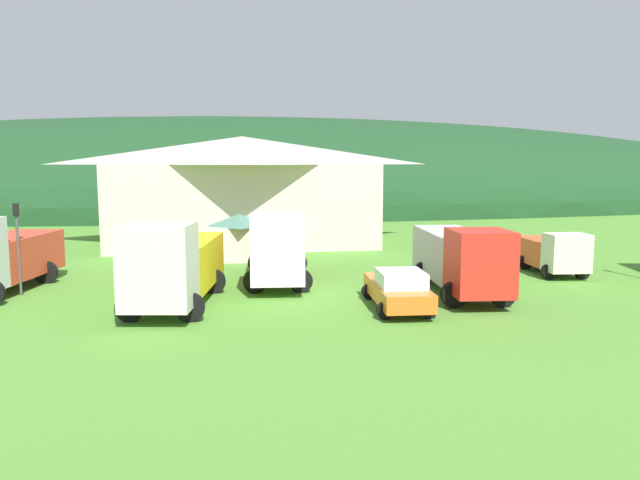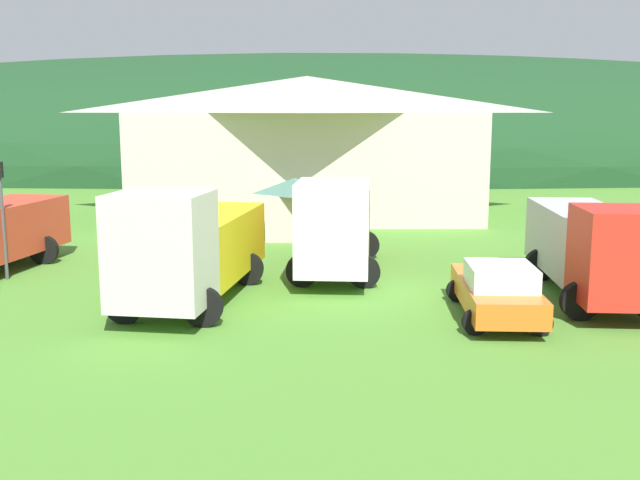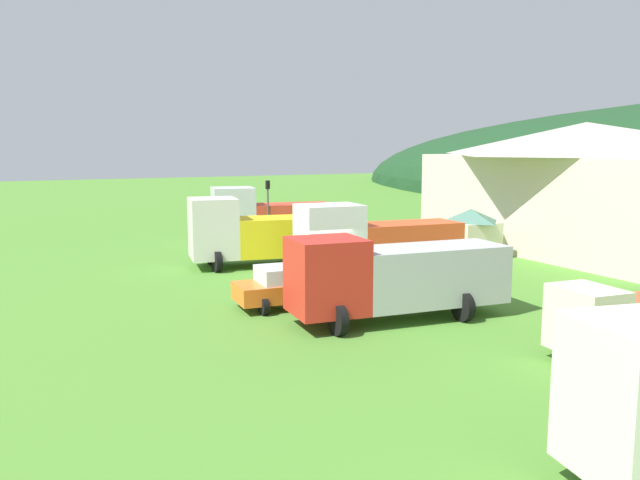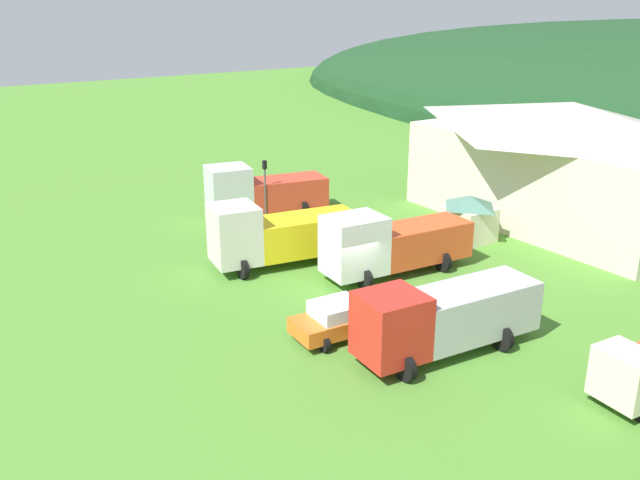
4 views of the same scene
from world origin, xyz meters
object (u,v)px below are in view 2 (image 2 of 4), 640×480
(depot_building, at_px, (307,144))
(play_shed_cream, at_px, (295,207))
(crane_truck_red, at_px, (593,245))
(traffic_cone_near_pickup, at_px, (200,269))
(flatbed_truck_yellow, at_px, (190,246))
(service_pickup_orange, at_px, (497,290))
(heavy_rig_white, at_px, (336,225))
(traffic_light_west, at_px, (2,208))

(depot_building, height_order, play_shed_cream, depot_building)
(crane_truck_red, relative_size, traffic_cone_near_pickup, 13.74)
(flatbed_truck_yellow, height_order, traffic_cone_near_pickup, flatbed_truck_yellow)
(service_pickup_orange, height_order, traffic_cone_near_pickup, service_pickup_orange)
(flatbed_truck_yellow, xyz_separation_m, crane_truck_red, (12.51, 0.45, -0.08))
(heavy_rig_white, bearing_deg, crane_truck_red, 69.85)
(crane_truck_red, distance_m, traffic_cone_near_pickup, 13.82)
(flatbed_truck_yellow, height_order, service_pickup_orange, flatbed_truck_yellow)
(crane_truck_red, relative_size, traffic_light_west, 2.03)
(depot_building, bearing_deg, service_pickup_orange, -75.67)
(flatbed_truck_yellow, height_order, traffic_light_west, traffic_light_west)
(play_shed_cream, bearing_deg, heavy_rig_white, -77.77)
(heavy_rig_white, height_order, traffic_cone_near_pickup, heavy_rig_white)
(play_shed_cream, height_order, service_pickup_orange, play_shed_cream)
(depot_building, height_order, traffic_cone_near_pickup, depot_building)
(play_shed_cream, distance_m, traffic_cone_near_pickup, 7.79)
(play_shed_cream, distance_m, flatbed_truck_yellow, 12.08)
(depot_building, height_order, service_pickup_orange, depot_building)
(traffic_cone_near_pickup, bearing_deg, service_pickup_orange, -35.35)
(flatbed_truck_yellow, relative_size, service_pickup_orange, 1.64)
(traffic_cone_near_pickup, bearing_deg, play_shed_cream, 63.46)
(depot_building, relative_size, play_shed_cream, 6.83)
(depot_building, distance_m, play_shed_cream, 8.52)
(heavy_rig_white, height_order, traffic_light_west, traffic_light_west)
(depot_building, bearing_deg, traffic_cone_near_pickup, -104.62)
(flatbed_truck_yellow, relative_size, traffic_cone_near_pickup, 13.97)
(flatbed_truck_yellow, relative_size, heavy_rig_white, 1.00)
(flatbed_truck_yellow, distance_m, crane_truck_red, 12.51)
(play_shed_cream, distance_m, service_pickup_orange, 14.83)
(traffic_light_west, bearing_deg, depot_building, 57.71)
(depot_building, height_order, traffic_light_west, depot_building)
(play_shed_cream, relative_size, traffic_light_west, 0.70)
(flatbed_truck_yellow, bearing_deg, traffic_light_west, -106.09)
(traffic_light_west, bearing_deg, flatbed_truck_yellow, -25.13)
(play_shed_cream, bearing_deg, crane_truck_red, -49.67)
(traffic_light_west, bearing_deg, crane_truck_red, -8.27)
(depot_building, distance_m, flatbed_truck_yellow, 20.24)
(traffic_light_west, xyz_separation_m, traffic_cone_near_pickup, (6.55, 1.57, -2.53))
(flatbed_truck_yellow, bearing_deg, play_shed_cream, 174.93)
(crane_truck_red, bearing_deg, traffic_cone_near_pickup, -104.20)
(depot_building, bearing_deg, flatbed_truck_yellow, -99.81)
(heavy_rig_white, bearing_deg, play_shed_cream, -163.00)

